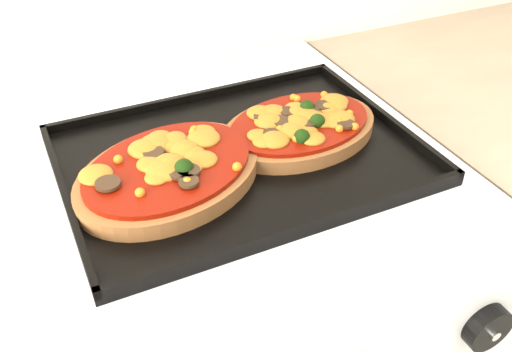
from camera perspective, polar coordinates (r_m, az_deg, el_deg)
knob_right at (r=0.66m, az=22.12°, el=-13.87°), size 0.05×0.02×0.05m
baking_tray at (r=0.73m, az=-1.65°, el=2.23°), size 0.45×0.33×0.02m
pizza_left at (r=0.68m, az=-8.70°, el=0.56°), size 0.29×0.25×0.04m
pizza_right at (r=0.76m, az=4.38°, el=4.96°), size 0.24×0.18×0.03m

